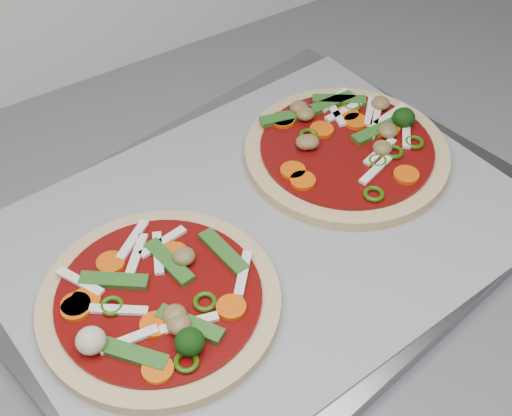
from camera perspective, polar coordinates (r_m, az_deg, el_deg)
countertop at (r=0.67m, az=-15.86°, el=-8.75°), size 3.60×0.60×0.04m
baking_tray at (r=0.67m, az=0.53°, el=-2.17°), size 0.55×0.45×0.02m
parchment at (r=0.67m, az=0.53°, el=-1.65°), size 0.51×0.39×0.00m
pizza_left at (r=0.61m, az=-7.79°, el=-7.43°), size 0.25×0.25×0.03m
pizza_right at (r=0.74m, az=7.28°, el=4.76°), size 0.26×0.26×0.04m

